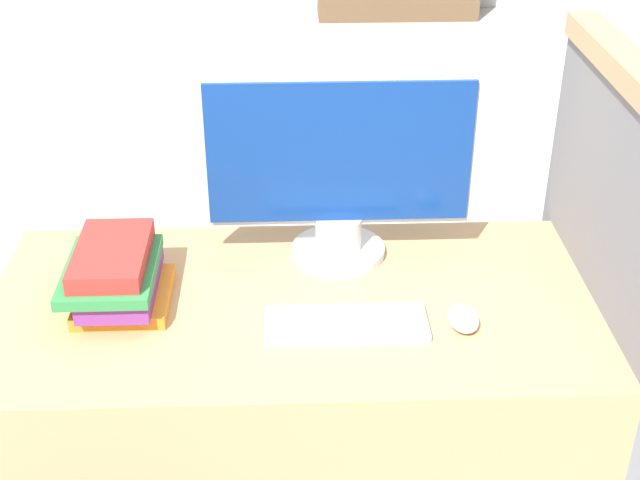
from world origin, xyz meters
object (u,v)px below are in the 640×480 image
object	(u,v)px
monitor	(341,169)
book_stack	(119,276)
keyboard	(348,324)
mouse	(465,318)

from	to	relation	value
monitor	book_stack	bearing A→B (deg)	-158.79
monitor	keyboard	size ratio (longest dim) A/B	1.83
monitor	book_stack	size ratio (longest dim) A/B	2.24
monitor	mouse	world-z (taller)	monitor
mouse	book_stack	size ratio (longest dim) A/B	0.37
keyboard	book_stack	xyz separation A→B (m)	(-0.47, 0.11, 0.06)
mouse	book_stack	distance (m)	0.72
mouse	book_stack	world-z (taller)	book_stack
monitor	book_stack	distance (m)	0.52
mouse	keyboard	bearing A→B (deg)	-179.78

